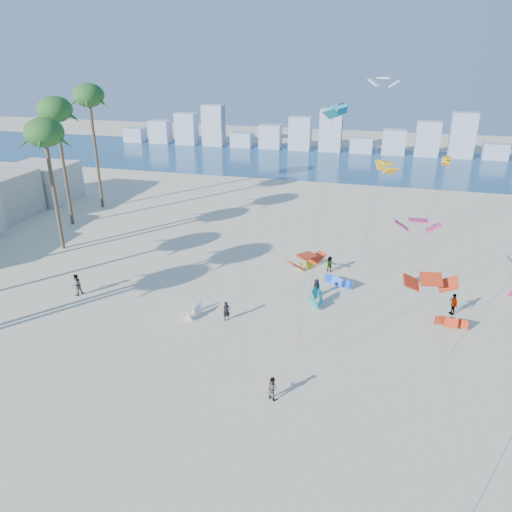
# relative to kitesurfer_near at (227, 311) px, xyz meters

# --- Properties ---
(ground) EXTENTS (220.00, 220.00, 0.00)m
(ground) POSITION_rel_kitesurfer_near_xyz_m (-1.35, -13.22, -0.80)
(ground) COLOR beige
(ground) RESTS_ON ground
(ocean) EXTENTS (220.00, 220.00, 0.00)m
(ocean) POSITION_rel_kitesurfer_near_xyz_m (-1.35, 58.78, -0.79)
(ocean) COLOR navy
(ocean) RESTS_ON ground
(kitesurfer_near) EXTENTS (0.69, 0.65, 1.59)m
(kitesurfer_near) POSITION_rel_kitesurfer_near_xyz_m (0.00, 0.00, 0.00)
(kitesurfer_near) COLOR black
(kitesurfer_near) RESTS_ON ground
(kitesurfer_mid) EXTENTS (0.92, 0.85, 1.53)m
(kitesurfer_mid) POSITION_rel_kitesurfer_near_xyz_m (5.49, -8.14, -0.03)
(kitesurfer_mid) COLOR gray
(kitesurfer_mid) RESTS_ON ground
(kitesurfers_far) EXTENTS (41.59, 13.48, 1.93)m
(kitesurfers_far) POSITION_rel_kitesurfer_near_xyz_m (9.46, 4.00, 0.08)
(kitesurfers_far) COLOR black
(kitesurfers_far) RESTS_ON ground
(grounded_kites) EXTENTS (27.27, 13.92, 0.96)m
(grounded_kites) POSITION_rel_kitesurfer_near_xyz_m (10.00, 6.75, -0.37)
(grounded_kites) COLOR white
(grounded_kites) RESTS_ON ground
(flying_kites) EXTENTS (26.60, 33.89, 17.55)m
(flying_kites) POSITION_rel_kitesurfer_near_xyz_m (13.33, 6.70, 10.27)
(flying_kites) COLOR red
(flying_kites) RESTS_ON ground
(distant_skyline) EXTENTS (85.00, 3.00, 8.40)m
(distant_skyline) POSITION_rel_kitesurfer_near_xyz_m (-2.53, 68.78, 2.29)
(distant_skyline) COLOR #9EADBF
(distant_skyline) RESTS_ON ground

